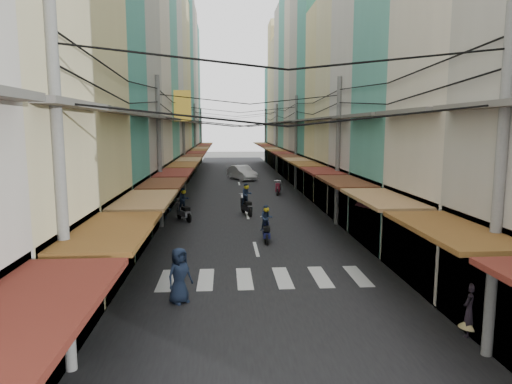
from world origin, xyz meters
name	(u,v)px	position (x,y,z in m)	size (l,w,h in m)	color
ground	(253,239)	(0.00, 0.00, 0.00)	(160.00, 160.00, 0.00)	slate
road	(240,186)	(0.00, 20.00, 0.01)	(10.00, 80.00, 0.02)	black
sidewalk_left	(169,187)	(-6.50, 20.00, 0.03)	(3.00, 80.00, 0.06)	slate
sidewalk_right	(309,186)	(6.50, 20.00, 0.03)	(3.00, 80.00, 0.06)	slate
crosswalk	(264,278)	(0.00, -6.00, 0.03)	(7.55, 2.40, 0.01)	silver
building_row_left	(143,73)	(-7.92, 16.56, 9.78)	(7.80, 67.67, 23.70)	beige
building_row_right	(335,79)	(7.92, 16.45, 9.41)	(7.80, 68.98, 22.59)	teal
utility_poles	(241,113)	(0.00, 15.01, 6.59)	(10.20, 66.13, 8.20)	slate
white_car	(242,180)	(0.42, 25.24, 0.00)	(5.28, 2.07, 1.86)	silver
bicycle	(409,247)	(7.05, -2.07, 0.00)	(0.63, 1.69, 1.16)	black
moving_scooters	(238,208)	(-0.58, 5.44, 0.57)	(7.21, 17.18, 1.97)	black
parked_scooters	(372,248)	(4.72, -3.85, 0.48)	(12.67, 16.07, 1.01)	black
pedestrians	(182,216)	(-3.57, 1.02, 1.01)	(12.45, 23.84, 2.25)	black
market_umbrella	(380,199)	(5.72, -1.71, 2.19)	(2.35, 2.35, 2.48)	#B2B2B7
traffic_sign	(391,218)	(5.20, -4.60, 1.90)	(0.10, 0.58, 2.64)	slate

